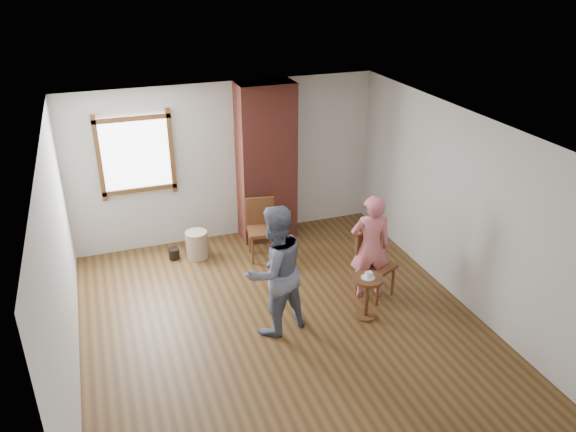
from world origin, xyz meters
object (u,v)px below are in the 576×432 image
at_px(man, 275,271).
at_px(person_pink, 370,247).
at_px(dining_chair_right, 372,260).
at_px(dining_chair_left, 261,225).
at_px(side_table, 367,291).
at_px(stoneware_crock, 197,245).

distance_m(man, person_pink, 1.51).
distance_m(dining_chair_right, person_pink, 0.24).
bearing_deg(dining_chair_left, man, -93.07).
relative_size(man, person_pink, 1.13).
bearing_deg(side_table, stoneware_crock, 127.23).
bearing_deg(person_pink, man, 25.96).
height_order(dining_chair_right, side_table, dining_chair_right).
height_order(dining_chair_left, dining_chair_right, dining_chair_left).
relative_size(dining_chair_right, side_table, 1.56).
xyz_separation_m(dining_chair_right, person_pink, (-0.05, -0.03, 0.24)).
bearing_deg(stoneware_crock, dining_chair_left, -16.19).
height_order(dining_chair_right, person_pink, person_pink).
distance_m(dining_chair_left, side_table, 2.21).
height_order(stoneware_crock, dining_chair_right, dining_chair_right).
bearing_deg(side_table, man, 172.64).
relative_size(dining_chair_right, man, 0.55).
bearing_deg(stoneware_crock, person_pink, -42.52).
xyz_separation_m(dining_chair_left, man, (-0.41, -1.90, 0.33)).
xyz_separation_m(dining_chair_left, person_pink, (1.06, -1.59, 0.23)).
distance_m(dining_chair_left, man, 1.97).
height_order(dining_chair_left, person_pink, person_pink).
distance_m(dining_chair_right, man, 1.60).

